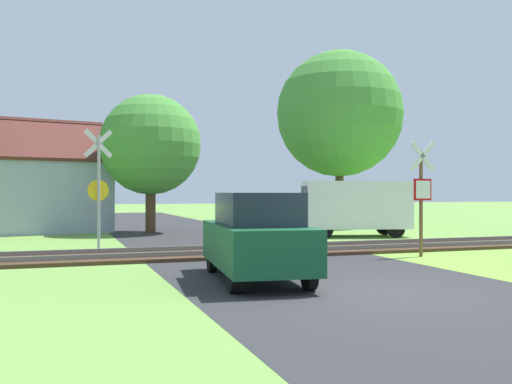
{
  "coord_description": "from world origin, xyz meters",
  "views": [
    {
      "loc": [
        -5.24,
        -8.99,
        1.79
      ],
      "look_at": [
        0.5,
        7.7,
        1.8
      ],
      "focal_mm": 40.0,
      "sensor_mm": 36.0,
      "label": 1
    }
  ],
  "objects_px": {
    "tree_center": "(151,145)",
    "mail_truck": "(351,206)",
    "crossing_sign_far": "(99,183)",
    "house": "(4,192)",
    "tree_right": "(339,114)",
    "stop_sign_near": "(422,192)",
    "parked_car": "(256,237)"
  },
  "relations": [
    {
      "from": "parked_car",
      "to": "tree_center",
      "type": "bearing_deg",
      "value": 96.38
    },
    {
      "from": "stop_sign_near",
      "to": "tree_center",
      "type": "distance_m",
      "value": 13.3
    },
    {
      "from": "stop_sign_near",
      "to": "parked_car",
      "type": "bearing_deg",
      "value": 18.35
    },
    {
      "from": "house",
      "to": "tree_center",
      "type": "distance_m",
      "value": 7.01
    },
    {
      "from": "stop_sign_near",
      "to": "crossing_sign_far",
      "type": "distance_m",
      "value": 9.51
    },
    {
      "from": "tree_center",
      "to": "parked_car",
      "type": "bearing_deg",
      "value": -90.06
    },
    {
      "from": "parked_car",
      "to": "tree_right",
      "type": "bearing_deg",
      "value": 64.25
    },
    {
      "from": "crossing_sign_far",
      "to": "tree_center",
      "type": "height_order",
      "value": "tree_center"
    },
    {
      "from": "mail_truck",
      "to": "tree_center",
      "type": "bearing_deg",
      "value": 72.64
    },
    {
      "from": "stop_sign_near",
      "to": "house",
      "type": "xyz_separation_m",
      "value": [
        -11.86,
        14.47,
        -0.01
      ]
    },
    {
      "from": "crossing_sign_far",
      "to": "parked_car",
      "type": "bearing_deg",
      "value": -78.9
    },
    {
      "from": "house",
      "to": "parked_car",
      "type": "height_order",
      "value": "house"
    },
    {
      "from": "crossing_sign_far",
      "to": "mail_truck",
      "type": "distance_m",
      "value": 10.47
    },
    {
      "from": "tree_right",
      "to": "tree_center",
      "type": "bearing_deg",
      "value": -167.74
    },
    {
      "from": "tree_right",
      "to": "crossing_sign_far",
      "type": "bearing_deg",
      "value": -143.8
    },
    {
      "from": "mail_truck",
      "to": "crossing_sign_far",
      "type": "bearing_deg",
      "value": 119.62
    },
    {
      "from": "mail_truck",
      "to": "house",
      "type": "bearing_deg",
      "value": 76.46
    },
    {
      "from": "tree_center",
      "to": "parked_car",
      "type": "height_order",
      "value": "tree_center"
    },
    {
      "from": "house",
      "to": "tree_right",
      "type": "xyz_separation_m",
      "value": [
        16.6,
        -0.37,
        4.22
      ]
    },
    {
      "from": "crossing_sign_far",
      "to": "tree_center",
      "type": "distance_m",
      "value": 8.01
    },
    {
      "from": "stop_sign_near",
      "to": "crossing_sign_far",
      "type": "xyz_separation_m",
      "value": [
        -8.38,
        4.5,
        0.26
      ]
    },
    {
      "from": "parked_car",
      "to": "mail_truck",
      "type": "bearing_deg",
      "value": 59.03
    },
    {
      "from": "house",
      "to": "mail_truck",
      "type": "relative_size",
      "value": 1.89
    },
    {
      "from": "house",
      "to": "tree_center",
      "type": "height_order",
      "value": "tree_center"
    },
    {
      "from": "tree_right",
      "to": "parked_car",
      "type": "bearing_deg",
      "value": -122.18
    },
    {
      "from": "mail_truck",
      "to": "tree_right",
      "type": "bearing_deg",
      "value": -8.98
    },
    {
      "from": "crossing_sign_far",
      "to": "mail_truck",
      "type": "relative_size",
      "value": 0.71
    },
    {
      "from": "tree_center",
      "to": "parked_car",
      "type": "distance_m",
      "value": 14.67
    },
    {
      "from": "tree_center",
      "to": "mail_truck",
      "type": "xyz_separation_m",
      "value": [
        7.42,
        -4.65,
        -2.65
      ]
    },
    {
      "from": "house",
      "to": "parked_car",
      "type": "relative_size",
      "value": 2.37
    },
    {
      "from": "mail_truck",
      "to": "parked_car",
      "type": "xyz_separation_m",
      "value": [
        -7.43,
        -9.72,
        -0.34
      ]
    },
    {
      "from": "stop_sign_near",
      "to": "house",
      "type": "relative_size",
      "value": 0.33
    }
  ]
}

